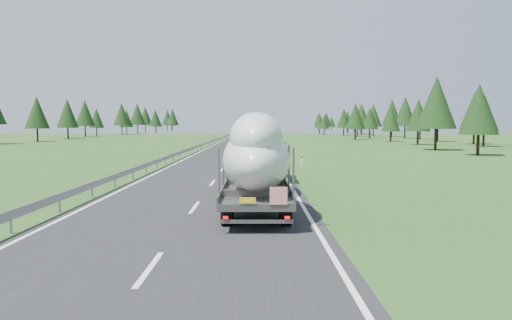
{
  "coord_description": "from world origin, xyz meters",
  "views": [
    {
      "loc": [
        2.55,
        -11.82,
        3.48
      ],
      "look_at": [
        2.6,
        11.31,
        1.86
      ],
      "focal_mm": 35.0,
      "sensor_mm": 36.0,
      "label": 1
    }
  ],
  "objects_px": {
    "highway_sign": "(280,134)",
    "distant_car_blue": "(247,130)",
    "distant_van": "(242,135)",
    "boat_truck": "(256,155)",
    "distant_car_dark": "(254,132)"
  },
  "relations": [
    {
      "from": "highway_sign",
      "to": "distant_car_blue",
      "type": "relative_size",
      "value": 0.57
    },
    {
      "from": "highway_sign",
      "to": "distant_car_blue",
      "type": "distance_m",
      "value": 210.2
    },
    {
      "from": "highway_sign",
      "to": "distant_car_blue",
      "type": "height_order",
      "value": "highway_sign"
    },
    {
      "from": "highway_sign",
      "to": "distant_van",
      "type": "height_order",
      "value": "highway_sign"
    },
    {
      "from": "boat_truck",
      "to": "distant_car_blue",
      "type": "xyz_separation_m",
      "value": [
        -4.67,
        278.13,
        -1.32
      ]
    },
    {
      "from": "boat_truck",
      "to": "distant_car_dark",
      "type": "distance_m",
      "value": 182.1
    },
    {
      "from": "boat_truck",
      "to": "distant_van",
      "type": "xyz_separation_m",
      "value": [
        -3.64,
        111.39,
        -1.34
      ]
    },
    {
      "from": "distant_car_blue",
      "to": "highway_sign",
      "type": "bearing_deg",
      "value": -85.2
    },
    {
      "from": "distant_car_dark",
      "to": "distant_car_blue",
      "type": "height_order",
      "value": "distant_car_dark"
    },
    {
      "from": "highway_sign",
      "to": "boat_truck",
      "type": "bearing_deg",
      "value": -93.86
    },
    {
      "from": "highway_sign",
      "to": "boat_truck",
      "type": "distance_m",
      "value": 68.29
    },
    {
      "from": "highway_sign",
      "to": "boat_truck",
      "type": "height_order",
      "value": "boat_truck"
    },
    {
      "from": "highway_sign",
      "to": "distant_van",
      "type": "xyz_separation_m",
      "value": [
        -8.24,
        43.25,
        -1.09
      ]
    },
    {
      "from": "distant_van",
      "to": "distant_car_dark",
      "type": "relative_size",
      "value": 1.15
    },
    {
      "from": "distant_van",
      "to": "distant_car_blue",
      "type": "xyz_separation_m",
      "value": [
        -1.03,
        166.74,
        0.02
      ]
    }
  ]
}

